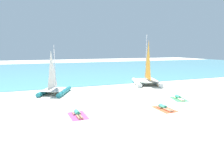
{
  "coord_description": "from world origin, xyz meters",
  "views": [
    {
      "loc": [
        -6.5,
        -12.13,
        4.4
      ],
      "look_at": [
        0.0,
        4.74,
        1.2
      ],
      "focal_mm": 32.41,
      "sensor_mm": 36.0,
      "label": 1
    }
  ],
  "objects": [
    {
      "name": "ocean_water",
      "position": [
        0.0,
        30.53,
        0.03
      ],
      "size": [
        120.0,
        40.0,
        0.05
      ],
      "primitive_type": "cube",
      "color": "#5BB2C1",
      "rests_on": "ground"
    },
    {
      "name": "sunbather_middle",
      "position": [
        2.21,
        -0.14,
        0.13
      ],
      "size": [
        0.55,
        1.56,
        0.3
      ],
      "rotation": [
        0.0,
        0.0,
        0.03
      ],
      "color": "#3FB28C",
      "rests_on": "towel_middle"
    },
    {
      "name": "towel_left",
      "position": [
        -4.01,
        0.61,
        0.01
      ],
      "size": [
        1.17,
        1.94,
        0.01
      ],
      "primitive_type": "cube",
      "rotation": [
        0.0,
        0.0,
        0.03
      ],
      "color": "#D84C99",
      "rests_on": "ground"
    },
    {
      "name": "towel_right",
      "position": [
        5.18,
        1.84,
        0.01
      ],
      "size": [
        1.55,
        2.12,
        0.01
      ],
      "primitive_type": "cube",
      "rotation": [
        0.0,
        0.0,
        -0.26
      ],
      "color": "#4CB266",
      "rests_on": "ground"
    },
    {
      "name": "sailboat_teal",
      "position": [
        -4.81,
        7.99,
        0.71
      ],
      "size": [
        3.62,
        4.27,
        4.74
      ],
      "rotation": [
        0.0,
        0.0,
        -0.43
      ],
      "color": "teal",
      "rests_on": "ground"
    },
    {
      "name": "towel_middle",
      "position": [
        2.21,
        -0.21,
        0.01
      ],
      "size": [
        1.16,
        1.93,
        0.01
      ],
      "primitive_type": "cube",
      "rotation": [
        0.0,
        0.0,
        0.03
      ],
      "color": "#EA5933",
      "rests_on": "ground"
    },
    {
      "name": "sunbather_right",
      "position": [
        5.19,
        1.91,
        0.13
      ],
      "size": [
        0.78,
        1.55,
        0.3
      ],
      "rotation": [
        0.0,
        0.0,
        -0.26
      ],
      "color": "#3FB28C",
      "rests_on": "towel_right"
    },
    {
      "name": "ground_plane",
      "position": [
        0.0,
        10.0,
        0.0
      ],
      "size": [
        120.0,
        120.0,
        0.0
      ],
      "primitive_type": "plane",
      "color": "silver"
    },
    {
      "name": "sailboat_white",
      "position": [
        6.25,
        9.16,
        0.9
      ],
      "size": [
        4.25,
        5.31,
        6.02
      ],
      "rotation": [
        0.0,
        0.0,
        -0.32
      ],
      "color": "white",
      "rests_on": "ground"
    },
    {
      "name": "sunbather_left",
      "position": [
        -4.02,
        0.67,
        0.13
      ],
      "size": [
        0.56,
        1.56,
        0.3
      ],
      "rotation": [
        0.0,
        0.0,
        0.03
      ],
      "color": "#3FB28C",
      "rests_on": "towel_left"
    }
  ]
}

